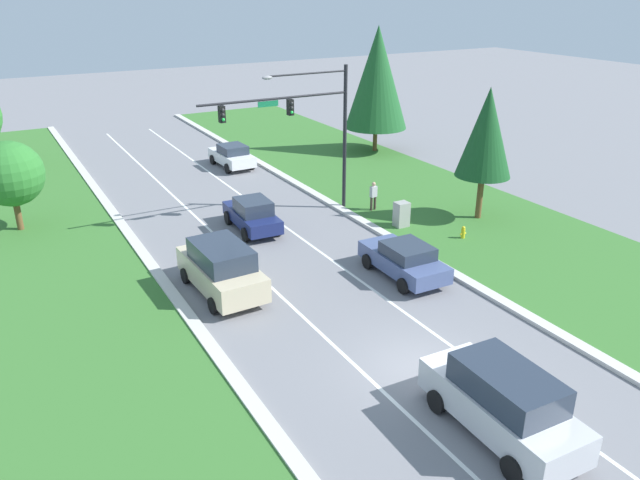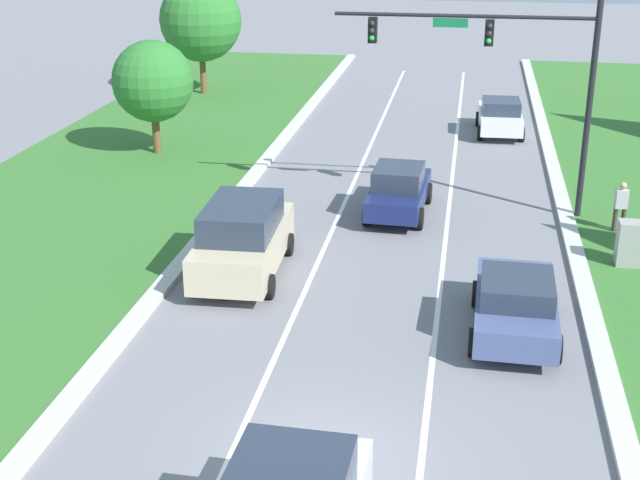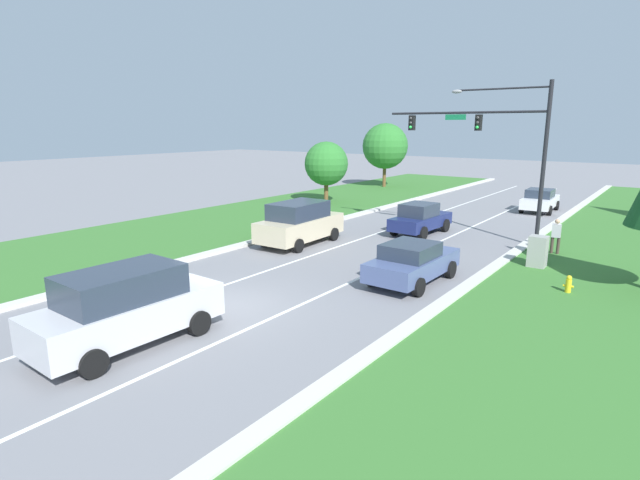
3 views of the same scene
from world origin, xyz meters
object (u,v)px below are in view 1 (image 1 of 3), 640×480
(white_sedan, at_px, (232,156))
(champagne_suv, at_px, (221,268))
(slate_blue_sedan, at_px, (404,259))
(navy_sedan, at_px, (252,215))
(traffic_signal_mast, at_px, (306,119))
(utility_cabinet, at_px, (401,215))
(fire_hydrant, at_px, (463,233))
(pedestrian, at_px, (373,195))
(conifer_far_right_tree, at_px, (377,78))
(conifer_near_right_tree, at_px, (486,133))
(oak_near_left_tree, at_px, (10,174))
(silver_suv, at_px, (503,401))

(white_sedan, bearing_deg, champagne_suv, -114.90)
(slate_blue_sedan, bearing_deg, navy_sedan, 114.41)
(traffic_signal_mast, distance_m, utility_cabinet, 7.02)
(slate_blue_sedan, height_order, fire_hydrant, slate_blue_sedan)
(white_sedan, bearing_deg, traffic_signal_mast, -91.89)
(navy_sedan, height_order, slate_blue_sedan, navy_sedan)
(navy_sedan, bearing_deg, traffic_signal_mast, 13.77)
(pedestrian, bearing_deg, conifer_far_right_tree, -132.33)
(conifer_near_right_tree, bearing_deg, fire_hydrant, -145.34)
(fire_hydrant, bearing_deg, pedestrian, 105.86)
(oak_near_left_tree, bearing_deg, slate_blue_sedan, -44.98)
(utility_cabinet, height_order, conifer_far_right_tree, conifer_far_right_tree)
(slate_blue_sedan, height_order, utility_cabinet, slate_blue_sedan)
(utility_cabinet, height_order, oak_near_left_tree, oak_near_left_tree)
(traffic_signal_mast, distance_m, conifer_near_right_tree, 9.29)
(navy_sedan, distance_m, utility_cabinet, 7.69)
(traffic_signal_mast, relative_size, champagne_suv, 1.64)
(silver_suv, relative_size, conifer_far_right_tree, 0.56)
(silver_suv, xyz_separation_m, slate_blue_sedan, (3.70, 9.60, -0.29))
(navy_sedan, xyz_separation_m, conifer_near_right_tree, (11.27, -4.40, 3.85))
(slate_blue_sedan, bearing_deg, white_sedan, 91.16)
(champagne_suv, height_order, pedestrian, champagne_suv)
(conifer_far_right_tree, bearing_deg, utility_cabinet, -118.84)
(traffic_signal_mast, bearing_deg, conifer_far_right_tree, 41.36)
(fire_hydrant, distance_m, conifer_far_right_tree, 18.28)
(silver_suv, distance_m, conifer_far_right_tree, 31.99)
(silver_suv, bearing_deg, champagne_suv, 108.41)
(traffic_signal_mast, xyz_separation_m, conifer_near_right_tree, (7.75, -5.09, -0.57))
(pedestrian, bearing_deg, silver_suv, 59.25)
(traffic_signal_mast, height_order, slate_blue_sedan, traffic_signal_mast)
(pedestrian, height_order, conifer_far_right_tree, conifer_far_right_tree)
(conifer_near_right_tree, bearing_deg, champagne_suv, -174.90)
(conifer_near_right_tree, relative_size, conifer_far_right_tree, 0.77)
(conifer_far_right_tree, bearing_deg, slate_blue_sedan, -120.51)
(traffic_signal_mast, distance_m, navy_sedan, 5.69)
(fire_hydrant, relative_size, conifer_far_right_tree, 0.08)
(slate_blue_sedan, bearing_deg, pedestrian, 66.54)
(utility_cabinet, relative_size, fire_hydrant, 1.97)
(pedestrian, relative_size, conifer_near_right_tree, 0.24)
(white_sedan, height_order, silver_suv, silver_suv)
(white_sedan, height_order, pedestrian, pedestrian)
(oak_near_left_tree, xyz_separation_m, conifer_far_right_tree, (24.90, 4.55, 2.43))
(conifer_near_right_tree, bearing_deg, pedestrian, 138.41)
(champagne_suv, bearing_deg, fire_hydrant, -4.30)
(slate_blue_sedan, xyz_separation_m, oak_near_left_tree, (-13.98, 13.98, 2.22))
(navy_sedan, height_order, conifer_far_right_tree, conifer_far_right_tree)
(pedestrian, bearing_deg, utility_cabinet, 79.46)
(fire_hydrant, xyz_separation_m, conifer_near_right_tree, (2.66, 1.84, 4.36))
(utility_cabinet, bearing_deg, conifer_far_right_tree, 61.16)
(traffic_signal_mast, relative_size, silver_suv, 1.63)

